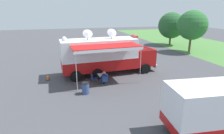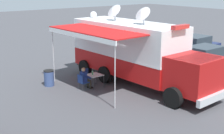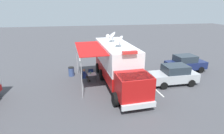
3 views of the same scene
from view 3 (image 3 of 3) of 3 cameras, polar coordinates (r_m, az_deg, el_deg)
The scene contains 12 objects.
ground_plane at distance 17.31m, azimuth 1.12°, elevation -4.17°, with size 100.00×100.00×0.00m, color #47474C.
lot_stripe at distance 16.72m, azimuth 11.97°, elevation -5.44°, with size 0.12×4.80×0.01m, color silver.
command_truck at distance 15.95m, azimuth 1.75°, elevation 1.26°, with size 5.31×9.62×4.53m.
folding_table at distance 16.94m, azimuth -6.37°, elevation -2.36°, with size 0.85×0.85×0.73m.
water_bottle at distance 16.92m, azimuth -6.70°, elevation -1.80°, with size 0.07×0.07×0.22m.
folding_chair_at_table at distance 16.98m, azimuth -9.04°, elevation -3.01°, with size 0.51×0.51×0.87m.
folding_chair_beside_table at distance 17.79m, azimuth -6.59°, elevation -1.87°, with size 0.51×0.51×0.87m.
seated_responder at distance 16.94m, azimuth -8.43°, elevation -2.52°, with size 0.68×0.57×1.25m.
trash_bin at distance 18.67m, azimuth -12.64°, elevation -1.39°, with size 0.57×0.57×0.91m.
traffic_cone at distance 21.71m, azimuth -2.18°, elevation 1.42°, with size 0.36×0.36×0.58m.
car_behind_truck at distance 20.96m, azimuth 22.04°, elevation 1.10°, with size 4.32×2.25×1.76m.
car_far_corner at distance 17.14m, azimuth 18.79°, elevation -2.28°, with size 4.23×2.07×1.76m.
Camera 3 is at (3.28, 15.60, 6.73)m, focal length 29.13 mm.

